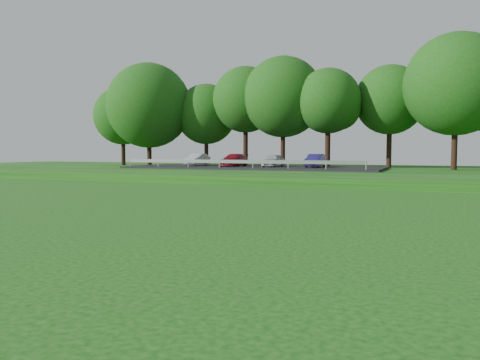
% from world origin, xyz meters
% --- Properties ---
extents(parking_lot, '(24.00, 9.00, 1.38)m').
position_xyz_m(parking_lot, '(-24.07, 32.78, 0.98)').
color(parking_lot, black).
rests_on(parking_lot, berm).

